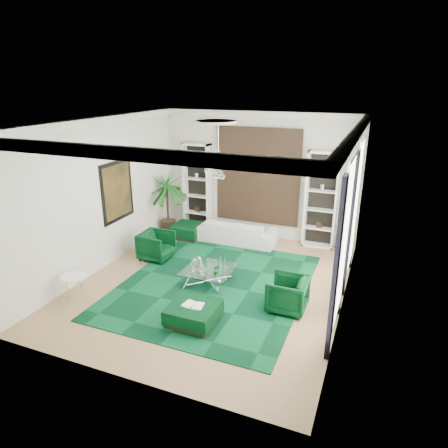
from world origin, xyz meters
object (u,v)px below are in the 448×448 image
at_px(ottoman_front, 194,313).
at_px(palm, 167,194).
at_px(sofa, 238,232).
at_px(coffee_table, 209,276).
at_px(side_table, 75,287).
at_px(armchair_left, 156,246).
at_px(armchair_right, 287,294).
at_px(ottoman_side, 188,231).

height_order(ottoman_front, palm, palm).
distance_m(sofa, ottoman_front, 4.36).
distance_m(coffee_table, side_table, 3.03).
height_order(sofa, armchair_left, armchair_left).
height_order(coffee_table, palm, palm).
bearing_deg(ottoman_front, coffee_table, 102.96).
bearing_deg(armchair_right, armchair_left, -107.30).
height_order(side_table, palm, palm).
bearing_deg(ottoman_side, palm, 173.77).
bearing_deg(ottoman_side, sofa, 6.45).
bearing_deg(side_table, armchair_right, 16.44).
bearing_deg(side_table, ottoman_side, 81.69).
relative_size(sofa, armchair_right, 2.83).
xyz_separation_m(sofa, ottoman_front, (0.64, -4.31, -0.15)).
bearing_deg(ottoman_side, side_table, -98.31).
distance_m(ottoman_front, palm, 5.25).
distance_m(sofa, ottoman_side, 1.60).
height_order(ottoman_side, palm, palm).
relative_size(armchair_right, ottoman_side, 0.91).
relative_size(ottoman_front, side_table, 1.65).
xyz_separation_m(armchair_right, palm, (-4.58, 3.05, 0.91)).
relative_size(armchair_left, side_table, 1.45).
height_order(sofa, side_table, sofa).
xyz_separation_m(sofa, coffee_table, (0.27, -2.73, -0.14)).
distance_m(side_table, palm, 4.48).
bearing_deg(coffee_table, palm, 134.47).
relative_size(armchair_left, coffee_table, 0.72).
bearing_deg(sofa, armchair_right, 125.79).
xyz_separation_m(armchair_right, side_table, (-4.48, -1.32, -0.10)).
bearing_deg(ottoman_front, armchair_right, 35.44).
height_order(armchair_left, armchair_right, armchair_left).
height_order(armchair_right, coffee_table, armchair_right).
bearing_deg(coffee_table, side_table, -144.96).
bearing_deg(ottoman_front, side_table, -176.80).
xyz_separation_m(coffee_table, palm, (-2.58, 2.63, 1.08)).
bearing_deg(armchair_right, sofa, -144.21).
height_order(armchair_left, ottoman_front, armchair_left).
distance_m(armchair_right, ottoman_side, 4.87).
xyz_separation_m(ottoman_front, palm, (-2.95, 4.21, 1.09)).
xyz_separation_m(armchair_right, ottoman_side, (-3.85, 2.97, -0.17)).
distance_m(armchair_left, side_table, 2.61).
xyz_separation_m(sofa, armchair_right, (2.27, -3.15, 0.03)).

